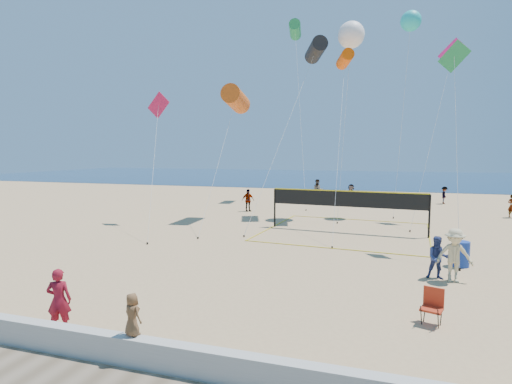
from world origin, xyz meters
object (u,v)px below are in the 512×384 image
(camp_chair, at_px, (433,304))
(volleyball_net, at_px, (347,204))
(trash_barrel, at_px, (460,254))
(woman, at_px, (59,300))

(camp_chair, height_order, volleyball_net, volleyball_net)
(camp_chair, bearing_deg, volleyball_net, 123.28)
(trash_barrel, relative_size, volleyball_net, 0.11)
(camp_chair, bearing_deg, woman, -141.77)
(camp_chair, relative_size, trash_barrel, 1.05)
(camp_chair, distance_m, volleyball_net, 11.89)
(camp_chair, xyz_separation_m, volleyball_net, (-3.05, 11.44, 1.03))
(camp_chair, distance_m, trash_barrel, 6.13)
(camp_chair, height_order, trash_barrel, trash_barrel)
(camp_chair, xyz_separation_m, trash_barrel, (1.65, 5.90, -0.03))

